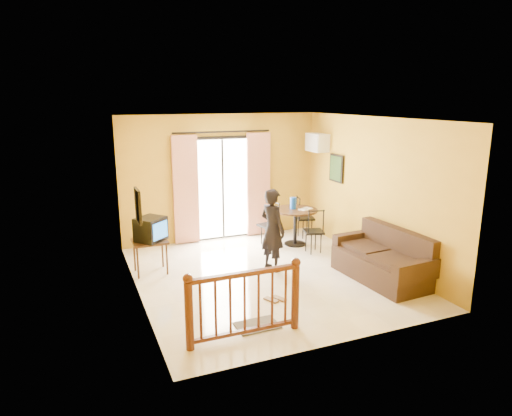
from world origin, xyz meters
name	(u,v)px	position (x,y,z in m)	size (l,w,h in m)	color
ground	(266,276)	(0.00, 0.00, 0.00)	(5.00, 5.00, 0.00)	beige
room_shell	(267,183)	(0.00, 0.00, 1.70)	(5.00, 5.00, 5.00)	white
balcony_door	(223,188)	(0.00, 2.43, 1.19)	(2.25, 0.14, 2.46)	black
tv_table	(150,245)	(-1.90, 0.95, 0.54)	(0.62, 0.52, 0.62)	black
television	(151,229)	(-1.87, 0.95, 0.83)	(0.64, 0.64, 0.43)	black
picture_left	(138,206)	(-2.22, -0.20, 1.55)	(0.05, 0.42, 0.52)	black
dining_table	(295,217)	(1.31, 1.42, 0.63)	(0.96, 0.96, 0.79)	black
water_jug	(293,203)	(1.28, 1.48, 0.92)	(0.14, 0.14, 0.25)	#1244B0
serving_tray	(306,209)	(1.50, 1.32, 0.80)	(0.28, 0.18, 0.02)	beige
dining_chairs	(295,244)	(1.31, 1.41, 0.00)	(1.52, 1.51, 0.95)	black
air_conditioner	(317,143)	(2.09, 1.95, 2.15)	(0.31, 0.60, 0.40)	white
botanical_print	(336,168)	(2.22, 1.30, 1.65)	(0.05, 0.50, 0.60)	black
coffee_table	(357,250)	(1.85, -0.12, 0.28)	(0.53, 0.95, 0.42)	black
bowl	(357,242)	(1.85, -0.10, 0.45)	(0.17, 0.17, 0.05)	brown
sofa	(384,261)	(1.86, -0.93, 0.34)	(0.99, 1.95, 0.91)	#301E13
standing_person	(272,230)	(0.23, 0.26, 0.77)	(0.56, 0.37, 1.54)	black
stair_balustrade	(245,299)	(-1.15, -1.90, 0.56)	(1.63, 0.13, 1.04)	#471E0F
doormat	(257,325)	(-0.87, -1.66, 0.01)	(0.60, 0.40, 0.02)	#544D43
sandals	(275,299)	(-0.28, -0.99, 0.01)	(0.34, 0.27, 0.03)	brown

